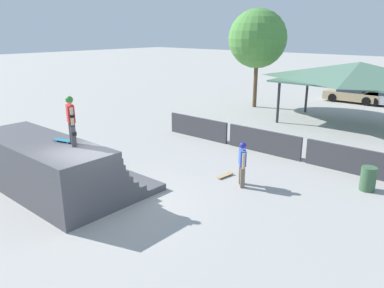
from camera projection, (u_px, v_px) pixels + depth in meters
name	position (u px, v px, depth m)	size (l,w,h in m)	color
ground_plane	(104.00, 206.00, 11.85)	(160.00, 160.00, 0.00)	#A3A09B
quarter_pipe_ramp	(52.00, 167.00, 12.87)	(5.99, 3.90, 1.86)	#4C4C51
skater_on_deck	(71.00, 117.00, 11.60)	(0.67, 0.40, 1.57)	#2D2D33
skateboard_on_deck	(64.00, 140.00, 12.14)	(0.82, 0.41, 0.09)	silver
bystander_walking	(242.00, 160.00, 13.16)	(0.50, 0.54, 1.63)	#6B6051
skateboard_on_ground	(225.00, 175.00, 14.23)	(0.29, 0.79, 0.09)	red
barrier_fence	(264.00, 142.00, 16.88)	(11.40, 0.12, 1.05)	#3D3D42
pavilion_shelter	(359.00, 73.00, 20.71)	(8.91, 4.60, 3.67)	#2D2D33
tree_beside_pavilion	(258.00, 39.00, 25.73)	(4.02, 4.02, 6.78)	brown
trash_bin	(368.00, 179.00, 12.93)	(0.52, 0.52, 0.85)	#385B3D
parked_car_tan	(352.00, 94.00, 28.70)	(4.12, 1.84, 1.27)	tan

